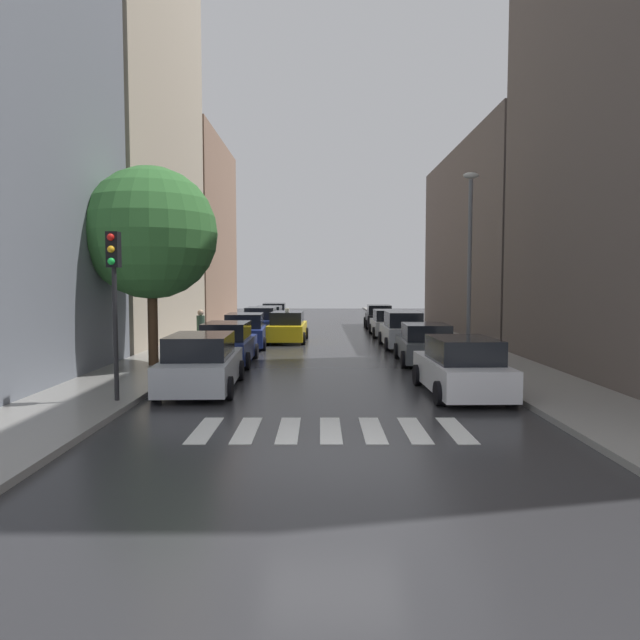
% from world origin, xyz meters
% --- Properties ---
extents(ground_plane, '(28.00, 72.00, 0.04)m').
position_xyz_m(ground_plane, '(0.00, 24.00, -0.02)').
color(ground_plane, '#2B2B2E').
extents(sidewalk_left, '(3.00, 72.00, 0.15)m').
position_xyz_m(sidewalk_left, '(-6.50, 24.00, 0.07)').
color(sidewalk_left, gray).
rests_on(sidewalk_left, ground).
extents(sidewalk_right, '(3.00, 72.00, 0.15)m').
position_xyz_m(sidewalk_right, '(6.50, 24.00, 0.07)').
color(sidewalk_right, gray).
rests_on(sidewalk_right, ground).
extents(crosswalk_stripes, '(5.85, 2.20, 0.01)m').
position_xyz_m(crosswalk_stripes, '(0.00, 2.15, 0.01)').
color(crosswalk_stripes, silver).
rests_on(crosswalk_stripes, ground).
extents(building_left_mid, '(6.00, 14.69, 24.77)m').
position_xyz_m(building_left_mid, '(-11.00, 21.10, 12.39)').
color(building_left_mid, '#B2A38C').
rests_on(building_left_mid, ground).
extents(building_left_far, '(6.00, 14.45, 14.44)m').
position_xyz_m(building_left_far, '(-11.00, 36.16, 7.22)').
color(building_left_far, '#8C6B56').
rests_on(building_left_far, ground).
extents(building_right_mid, '(6.00, 18.78, 11.36)m').
position_xyz_m(building_right_mid, '(11.00, 25.38, 5.68)').
color(building_right_mid, '#564C47').
rests_on(building_right_mid, ground).
extents(parked_car_left_nearest, '(2.32, 4.86, 1.66)m').
position_xyz_m(parked_car_left_nearest, '(-3.73, 6.80, 0.78)').
color(parked_car_left_nearest, '#B2B7BF').
rests_on(parked_car_left_nearest, ground).
extents(parked_car_left_second, '(2.07, 4.47, 1.64)m').
position_xyz_m(parked_car_left_second, '(-3.83, 12.12, 0.77)').
color(parked_car_left_second, navy).
rests_on(parked_car_left_second, ground).
extents(parked_car_left_third, '(2.30, 4.30, 1.67)m').
position_xyz_m(parked_car_left_third, '(-3.88, 17.78, 0.78)').
color(parked_car_left_third, navy).
rests_on(parked_car_left_third, ground).
extents(parked_car_left_fourth, '(2.10, 4.32, 1.73)m').
position_xyz_m(parked_car_left_fourth, '(-3.70, 23.64, 0.81)').
color(parked_car_left_fourth, navy).
rests_on(parked_car_left_fourth, ground).
extents(parked_car_left_fifth, '(2.19, 4.26, 1.56)m').
position_xyz_m(parked_car_left_fifth, '(-3.77, 29.37, 0.73)').
color(parked_car_left_fifth, '#0C4C2D').
rests_on(parked_car_left_fifth, ground).
extents(parked_car_left_sixth, '(2.24, 4.62, 1.55)m').
position_xyz_m(parked_car_left_sixth, '(-3.84, 35.27, 0.73)').
color(parked_car_left_sixth, silver).
rests_on(parked_car_left_sixth, ground).
extents(parked_car_right_nearest, '(2.18, 4.47, 1.64)m').
position_xyz_m(parked_car_right_nearest, '(3.76, 6.04, 0.77)').
color(parked_car_right_nearest, silver).
rests_on(parked_car_right_nearest, ground).
extents(parked_car_right_second, '(2.25, 4.12, 1.56)m').
position_xyz_m(parked_car_right_second, '(3.91, 12.37, 0.74)').
color(parked_car_right_second, '#474C51').
rests_on(parked_car_right_second, ground).
extents(parked_car_right_third, '(2.05, 4.68, 1.76)m').
position_xyz_m(parked_car_right_third, '(3.80, 17.83, 0.82)').
color(parked_car_right_third, '#B2B7BF').
rests_on(parked_car_right_third, ground).
extents(parked_car_right_fourth, '(2.02, 4.25, 1.57)m').
position_xyz_m(parked_car_right_fourth, '(3.78, 23.77, 0.74)').
color(parked_car_right_fourth, '#B2B7BF').
rests_on(parked_car_right_fourth, ground).
extents(parked_car_right_fifth, '(2.13, 4.45, 1.60)m').
position_xyz_m(parked_car_right_fifth, '(3.93, 30.19, 0.75)').
color(parked_car_right_fifth, black).
rests_on(parked_car_right_fifth, ground).
extents(taxi_midroad, '(2.16, 4.66, 1.81)m').
position_xyz_m(taxi_midroad, '(-1.97, 20.58, 0.76)').
color(taxi_midroad, yellow).
rests_on(taxi_midroad, ground).
extents(pedestrian_foreground, '(0.36, 0.36, 1.82)m').
position_xyz_m(pedestrian_foreground, '(-5.56, 15.44, 1.11)').
color(pedestrian_foreground, brown).
rests_on(pedestrian_foreground, sidewalk_left).
extents(street_tree_left, '(4.77, 4.77, 7.19)m').
position_xyz_m(street_tree_left, '(-6.34, 10.85, 4.95)').
color(street_tree_left, '#513823').
rests_on(street_tree_left, sidewalk_left).
extents(traffic_light_left_corner, '(0.30, 0.42, 4.30)m').
position_xyz_m(traffic_light_left_corner, '(-5.45, 4.55, 3.29)').
color(traffic_light_left_corner, black).
rests_on(traffic_light_left_corner, sidewalk_left).
extents(lamp_post_right, '(0.60, 0.28, 7.23)m').
position_xyz_m(lamp_post_right, '(5.55, 12.19, 4.30)').
color(lamp_post_right, '#595B60').
rests_on(lamp_post_right, sidewalk_right).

